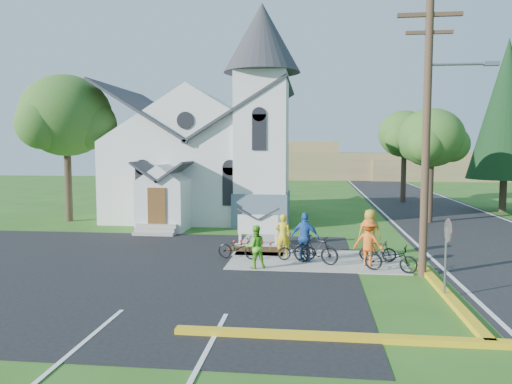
# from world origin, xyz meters

# --- Properties ---
(ground) EXTENTS (120.00, 120.00, 0.00)m
(ground) POSITION_xyz_m (0.00, 0.00, 0.00)
(ground) COLOR #285718
(ground) RESTS_ON ground
(parking_lot) EXTENTS (20.00, 16.00, 0.02)m
(parking_lot) POSITION_xyz_m (-7.00, -2.00, 0.01)
(parking_lot) COLOR black
(parking_lot) RESTS_ON ground
(road) EXTENTS (8.00, 90.00, 0.02)m
(road) POSITION_xyz_m (10.00, 15.00, 0.01)
(road) COLOR black
(road) RESTS_ON ground
(sidewalk) EXTENTS (7.00, 4.00, 0.05)m
(sidewalk) POSITION_xyz_m (1.50, 0.50, 0.03)
(sidewalk) COLOR gray
(sidewalk) RESTS_ON ground
(church) EXTENTS (12.35, 12.00, 13.00)m
(church) POSITION_xyz_m (-5.48, 12.48, 5.25)
(church) COLOR white
(church) RESTS_ON ground
(church_sign) EXTENTS (2.20, 0.40, 1.70)m
(church_sign) POSITION_xyz_m (-1.20, 3.20, 1.03)
(church_sign) COLOR gray
(church_sign) RESTS_ON ground
(flower_bed) EXTENTS (2.60, 1.10, 0.07)m
(flower_bed) POSITION_xyz_m (-1.20, 2.30, 0.04)
(flower_bed) COLOR #3B2410
(flower_bed) RESTS_ON ground
(utility_pole) EXTENTS (3.45, 0.28, 10.00)m
(utility_pole) POSITION_xyz_m (5.36, -1.50, 5.40)
(utility_pole) COLOR #473123
(utility_pole) RESTS_ON ground
(stop_sign) EXTENTS (0.11, 0.76, 2.48)m
(stop_sign) POSITION_xyz_m (5.43, -4.20, 1.78)
(stop_sign) COLOR gray
(stop_sign) RESTS_ON ground
(tree_lot_corner) EXTENTS (5.60, 5.60, 9.15)m
(tree_lot_corner) POSITION_xyz_m (-14.00, 10.00, 6.60)
(tree_lot_corner) COLOR #36281D
(tree_lot_corner) RESTS_ON ground
(tree_road_near) EXTENTS (4.00, 4.00, 7.05)m
(tree_road_near) POSITION_xyz_m (8.50, 12.00, 5.21)
(tree_road_near) COLOR #36281D
(tree_road_near) RESTS_ON ground
(tree_road_mid) EXTENTS (4.40, 4.40, 7.80)m
(tree_road_mid) POSITION_xyz_m (9.00, 24.00, 5.78)
(tree_road_mid) COLOR #36281D
(tree_road_mid) RESTS_ON ground
(conifer) EXTENTS (5.20, 5.20, 12.40)m
(conifer) POSITION_xyz_m (15.00, 18.00, 7.39)
(conifer) COLOR #36281D
(conifer) RESTS_ON ground
(distant_hills) EXTENTS (61.00, 10.00, 5.60)m
(distant_hills) POSITION_xyz_m (3.36, 56.33, 2.17)
(distant_hills) COLOR olive
(distant_hills) RESTS_ON ground
(cyclist_0) EXTENTS (0.68, 0.46, 1.81)m
(cyclist_0) POSITION_xyz_m (0.11, 0.96, 0.95)
(cyclist_0) COLOR gold
(cyclist_0) RESTS_ON sidewalk
(bike_0) EXTENTS (1.85, 0.94, 0.93)m
(bike_0) POSITION_xyz_m (-1.70, 0.32, 0.51)
(bike_0) COLOR black
(bike_0) RESTS_ON sidewalk
(cyclist_1) EXTENTS (0.98, 0.88, 1.64)m
(cyclist_1) POSITION_xyz_m (-0.81, -1.20, 0.87)
(cyclist_1) COLOR #5BC525
(cyclist_1) RESTS_ON sidewalk
(bike_1) EXTENTS (1.95, 1.20, 1.14)m
(bike_1) POSITION_xyz_m (1.47, -0.20, 0.62)
(bike_1) COLOR black
(bike_1) RESTS_ON sidewalk
(cyclist_2) EXTENTS (1.25, 0.78, 1.98)m
(cyclist_2) POSITION_xyz_m (1.05, 0.14, 1.04)
(cyclist_2) COLOR #2258AC
(cyclist_2) RESTS_ON sidewalk
(bike_2) EXTENTS (1.66, 0.85, 0.83)m
(bike_2) POSITION_xyz_m (0.72, 0.37, 0.46)
(bike_2) COLOR black
(bike_2) RESTS_ON sidewalk
(cyclist_3) EXTENTS (1.35, 1.06, 1.83)m
(cyclist_3) POSITION_xyz_m (3.50, -0.32, 0.97)
(cyclist_3) COLOR orange
(cyclist_3) RESTS_ON sidewalk
(bike_3) EXTENTS (1.53, 0.71, 0.89)m
(bike_3) POSITION_xyz_m (3.96, 0.50, 0.49)
(bike_3) COLOR black
(bike_3) RESTS_ON sidewalk
(cyclist_4) EXTENTS (1.00, 0.69, 1.97)m
(cyclist_4) POSITION_xyz_m (3.77, 1.71, 1.03)
(cyclist_4) COLOR #B58A22
(cyclist_4) RESTS_ON sidewalk
(bike_4) EXTENTS (2.03, 1.23, 1.01)m
(bike_4) POSITION_xyz_m (4.23, -1.20, 0.55)
(bike_4) COLOR black
(bike_4) RESTS_ON sidewalk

